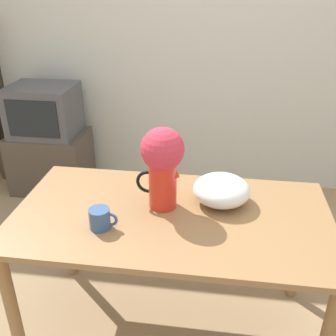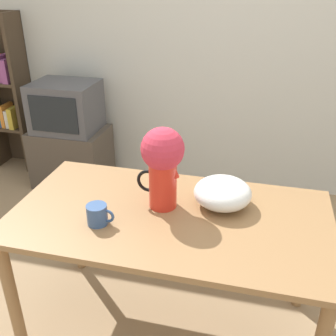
{
  "view_description": "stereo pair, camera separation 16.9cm",
  "coord_description": "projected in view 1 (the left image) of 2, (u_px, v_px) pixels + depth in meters",
  "views": [
    {
      "loc": [
        0.06,
        -1.48,
        1.79
      ],
      "look_at": [
        -0.17,
        0.14,
        0.96
      ],
      "focal_mm": 42.0,
      "sensor_mm": 36.0,
      "label": 1
    },
    {
      "loc": [
        0.22,
        -1.45,
        1.79
      ],
      "look_at": [
        -0.17,
        0.14,
        0.96
      ],
      "focal_mm": 42.0,
      "sensor_mm": 36.0,
      "label": 2
    }
  ],
  "objects": [
    {
      "name": "wall_back",
      "position": [
        218.0,
        37.0,
        3.17
      ],
      "size": [
        8.0,
        0.05,
        2.6
      ],
      "color": "silver",
      "rests_on": "ground_plane"
    },
    {
      "name": "table",
      "position": [
        171.0,
        230.0,
        1.91
      ],
      "size": [
        1.51,
        0.81,
        0.75
      ],
      "color": "olive",
      "rests_on": "ground_plane"
    },
    {
      "name": "flower_vase",
      "position": [
        162.0,
        161.0,
        1.82
      ],
      "size": [
        0.23,
        0.2,
        0.41
      ],
      "color": "red",
      "rests_on": "table"
    },
    {
      "name": "coffee_mug",
      "position": [
        100.0,
        219.0,
        1.75
      ],
      "size": [
        0.13,
        0.09,
        0.1
      ],
      "color": "#385689",
      "rests_on": "table"
    },
    {
      "name": "white_bowl",
      "position": [
        221.0,
        190.0,
        1.93
      ],
      "size": [
        0.28,
        0.28,
        0.14
      ],
      "color": "white",
      "rests_on": "table"
    },
    {
      "name": "tv_stand",
      "position": [
        52.0,
        161.0,
        3.5
      ],
      "size": [
        0.65,
        0.46,
        0.53
      ],
      "color": "#4C4238",
      "rests_on": "ground_plane"
    },
    {
      "name": "tv_set",
      "position": [
        44.0,
        110.0,
        3.28
      ],
      "size": [
        0.54,
        0.44,
        0.42
      ],
      "color": "#4C4C51",
      "rests_on": "tv_stand"
    }
  ]
}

